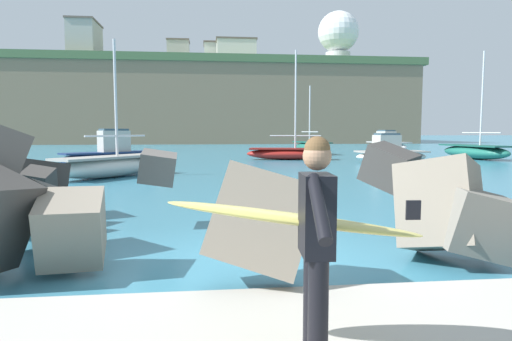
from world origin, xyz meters
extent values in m
plane|color=teal|center=(0.00, 0.00, 0.00)|extent=(400.00, 400.00, 0.00)
cube|color=#3D3A38|center=(2.64, 1.29, 1.37)|extent=(1.21, 1.26, 0.99)
cube|color=gray|center=(2.87, -0.15, 0.86)|extent=(1.51, 1.80, 1.73)
cube|color=#605B56|center=(-3.53, 1.07, 0.76)|extent=(1.17, 1.07, 1.01)
cube|color=#3D3A38|center=(-4.63, 3.93, 0.79)|extent=(1.41, 1.62, 1.36)
cube|color=#3D3A38|center=(-4.41, 3.12, 0.90)|extent=(0.71, 0.79, 0.90)
cube|color=gray|center=(-2.74, -0.29, 0.67)|extent=(1.02, 1.23, 1.14)
cube|color=gray|center=(-0.11, -1.27, 0.87)|extent=(1.59, 1.57, 1.68)
cube|color=#605B56|center=(-1.84, 2.66, 1.29)|extent=(0.84, 0.95, 0.79)
cube|color=slate|center=(3.21, -0.61, 0.69)|extent=(1.27, 1.05, 1.17)
cylinder|color=black|center=(-0.02, -3.70, 0.69)|extent=(0.15, 0.15, 0.90)
cylinder|color=black|center=(0.00, -3.46, 0.69)|extent=(0.15, 0.15, 0.90)
cube|color=black|center=(-0.01, -3.58, 1.44)|extent=(0.25, 0.40, 0.60)
sphere|color=#A87A5B|center=(-0.01, -3.58, 1.87)|extent=(0.21, 0.21, 0.21)
sphere|color=brown|center=(-0.01, -3.58, 1.92)|extent=(0.19, 0.19, 0.19)
cylinder|color=black|center=(-0.09, -3.96, 1.56)|extent=(0.13, 0.53, 0.41)
cylinder|color=black|center=(0.01, -3.33, 1.40)|extent=(0.09, 0.09, 0.56)
ellipsoid|color=#E0D166|center=(-0.09, -3.25, 1.34)|extent=(2.11, 0.52, 0.37)
cube|color=black|center=(0.86, -3.32, 1.41)|extent=(0.12, 0.03, 0.16)
ellipsoid|color=beige|center=(11.18, 20.82, 0.38)|extent=(4.91, 2.41, 0.75)
cube|color=#9C9991|center=(11.18, 20.82, 0.71)|extent=(4.52, 2.22, 0.10)
cube|color=#B7B2A8|center=(10.82, 20.80, 1.28)|extent=(1.51, 1.37, 1.05)
cube|color=#334C5B|center=(10.82, 20.80, 1.86)|extent=(1.36, 1.24, 0.12)
ellipsoid|color=navy|center=(-6.86, 20.79, 0.39)|extent=(5.63, 4.74, 0.78)
cube|color=navy|center=(-6.86, 20.79, 0.74)|extent=(5.18, 4.36, 0.10)
cube|color=#B7B2A8|center=(-6.51, 21.05, 1.43)|extent=(1.96, 1.79, 1.30)
cube|color=#334C5B|center=(-6.51, 21.05, 2.14)|extent=(1.77, 1.61, 0.12)
ellipsoid|color=#1E6656|center=(18.79, 23.57, 0.51)|extent=(2.98, 6.43, 1.03)
cube|color=#164C41|center=(18.79, 23.57, 0.99)|extent=(2.74, 5.92, 0.10)
cylinder|color=silver|center=(18.86, 23.11, 4.39)|extent=(0.12, 0.12, 6.72)
cylinder|color=silver|center=(18.86, 23.11, 1.93)|extent=(0.64, 3.68, 0.08)
ellipsoid|color=beige|center=(-5.13, 13.31, 0.47)|extent=(4.76, 5.38, 0.94)
cube|color=#9C9991|center=(-5.13, 13.31, 0.90)|extent=(4.38, 4.95, 0.10)
cylinder|color=silver|center=(-4.87, 13.64, 3.53)|extent=(0.12, 0.12, 5.17)
cylinder|color=silver|center=(-4.87, 13.64, 1.84)|extent=(2.16, 2.67, 0.08)
ellipsoid|color=#1E6656|center=(8.55, 32.16, 0.54)|extent=(2.66, 6.44, 1.09)
cube|color=#164C41|center=(8.55, 32.16, 1.05)|extent=(2.45, 5.93, 0.10)
cylinder|color=silver|center=(8.47, 32.62, 3.62)|extent=(0.12, 0.12, 5.07)
cylinder|color=silver|center=(8.47, 32.62, 1.99)|extent=(0.72, 3.71, 0.08)
ellipsoid|color=white|center=(16.38, 33.52, 0.51)|extent=(3.07, 5.33, 1.03)
cube|color=#ACACAC|center=(16.38, 33.52, 0.99)|extent=(2.82, 4.90, 0.10)
cube|color=#B7B2A8|center=(16.30, 33.89, 1.53)|extent=(1.53, 1.73, 1.01)
cube|color=#334C5B|center=(16.30, 33.89, 2.10)|extent=(1.38, 1.55, 0.12)
ellipsoid|color=maroon|center=(5.02, 24.38, 0.41)|extent=(6.31, 2.84, 0.82)
cube|color=maroon|center=(5.02, 24.38, 0.78)|extent=(5.80, 2.61, 0.10)
cylinder|color=silver|center=(5.47, 24.29, 4.29)|extent=(0.12, 0.12, 6.94)
cylinder|color=silver|center=(5.47, 24.29, 1.72)|extent=(3.61, 0.77, 0.08)
sphere|color=silver|center=(-3.19, 16.56, 0.22)|extent=(0.44, 0.44, 0.44)
cube|color=#847056|center=(-5.30, 77.12, 6.38)|extent=(78.79, 30.21, 12.76)
cube|color=#4C6B42|center=(-5.30, 77.12, 13.36)|extent=(80.36, 30.82, 1.20)
cylinder|color=silver|center=(22.88, 72.10, 15.11)|extent=(4.42, 4.42, 2.31)
sphere|color=white|center=(22.88, 72.10, 19.92)|extent=(7.30, 7.30, 7.30)
cube|color=silver|center=(4.69, 76.56, 16.37)|extent=(7.18, 4.41, 4.83)
cube|color=#66564C|center=(4.69, 76.56, 18.94)|extent=(7.54, 4.63, 0.30)
cube|color=#B2ADA3|center=(-6.56, 86.14, 17.12)|extent=(4.36, 4.46, 6.33)
cube|color=#66564C|center=(-6.56, 86.14, 20.43)|extent=(4.58, 4.69, 0.30)
cube|color=silver|center=(1.99, 83.91, 16.68)|extent=(6.47, 5.46, 5.45)
cube|color=#66564C|center=(1.99, 83.91, 19.55)|extent=(6.79, 5.73, 0.30)
cube|color=#B2ADA3|center=(-20.35, 68.22, 16.65)|extent=(4.15, 6.86, 5.39)
cube|color=#66564C|center=(-20.35, 68.22, 19.50)|extent=(4.36, 7.21, 0.30)
camera|label=1|loc=(-0.80, -6.68, 2.05)|focal=30.73mm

